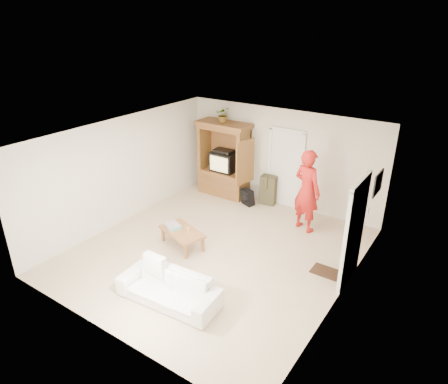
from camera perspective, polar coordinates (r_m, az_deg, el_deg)
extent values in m
plane|color=tan|center=(8.86, -1.12, -8.42)|extent=(6.00, 6.00, 0.00)
plane|color=white|center=(7.78, -1.28, 7.96)|extent=(6.00, 6.00, 0.00)
plane|color=silver|center=(10.65, 8.19, 4.84)|extent=(5.50, 0.00, 5.50)
plane|color=silver|center=(6.35, -17.28, -10.17)|extent=(5.50, 0.00, 5.50)
plane|color=silver|center=(9.96, -14.24, 2.98)|extent=(0.00, 6.00, 6.00)
plane|color=silver|center=(7.18, 17.14, -5.90)|extent=(0.00, 6.00, 6.00)
cube|color=brown|center=(11.45, -0.04, 1.40)|extent=(1.40, 0.60, 0.70)
cube|color=brown|center=(11.48, -2.75, 6.48)|extent=(0.10, 0.60, 1.20)
cube|color=brown|center=(10.78, 2.83, 5.31)|extent=(0.10, 0.60, 1.20)
cube|color=brown|center=(11.33, 0.73, 6.27)|extent=(1.40, 0.06, 1.20)
cube|color=brown|center=(10.93, -0.05, 9.16)|extent=(1.40, 0.60, 0.10)
cube|color=brown|center=(10.91, -0.05, 9.67)|extent=(1.52, 0.68, 0.10)
cube|color=brown|center=(10.24, 3.02, 4.28)|extent=(0.16, 0.67, 1.15)
cube|color=black|center=(11.25, 0.04, 4.39)|extent=(0.70, 0.52, 0.55)
cube|color=tan|center=(11.04, -0.75, 4.00)|extent=(0.58, 0.02, 0.42)
cube|color=black|center=(11.12, -0.04, 5.87)|extent=(0.55, 0.35, 0.08)
cube|color=#905C31|center=(11.19, -0.86, 1.40)|extent=(1.19, 0.03, 0.25)
cube|color=white|center=(10.66, 8.75, 3.22)|extent=(0.85, 0.05, 2.04)
cube|color=black|center=(7.83, 18.10, -5.76)|extent=(0.05, 0.90, 2.04)
cube|color=black|center=(8.74, 21.16, 1.18)|extent=(0.03, 0.60, 0.48)
cube|color=#382316|center=(8.45, 14.44, -11.00)|extent=(0.60, 0.40, 0.02)
imported|color=#4C7238|center=(10.83, -0.11, 11.00)|extent=(0.50, 0.48, 0.43)
imported|color=red|center=(9.48, 11.76, 0.17)|extent=(0.84, 0.68, 2.00)
imported|color=white|center=(7.40, -7.89, -13.48)|extent=(1.93, 0.87, 0.55)
cube|color=#905C31|center=(8.90, -6.03, -5.65)|extent=(1.19, 0.87, 0.06)
cube|color=#905C31|center=(9.25, -8.72, -5.99)|extent=(0.07, 0.07, 0.34)
cube|color=#905C31|center=(9.44, -6.38, -5.18)|extent=(0.07, 0.07, 0.34)
cube|color=#905C31|center=(8.56, -5.53, -8.48)|extent=(0.07, 0.07, 0.34)
cube|color=#905C31|center=(8.77, -3.08, -7.53)|extent=(0.07, 0.07, 0.34)
cube|color=#EE4F61|center=(9.02, -7.38, -4.78)|extent=(0.46, 0.41, 0.08)
cylinder|color=tan|center=(8.81, -5.12, -5.35)|extent=(0.08, 0.08, 0.10)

